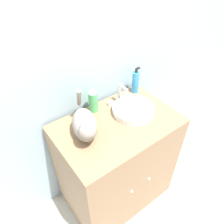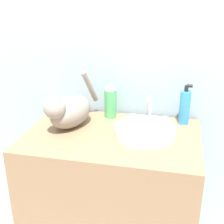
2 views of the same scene
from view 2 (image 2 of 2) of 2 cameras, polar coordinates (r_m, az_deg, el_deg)
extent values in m
cube|color=#9EB7C6|center=(1.69, 2.35, 12.05)|extent=(6.00, 0.05, 2.50)
cube|color=#8C6B4C|center=(1.74, -0.03, -17.18)|extent=(0.84, 0.55, 0.88)
cylinder|color=white|center=(1.49, 6.07, -3.47)|extent=(0.30, 0.30, 0.05)
cylinder|color=silver|center=(1.62, 6.83, 0.59)|extent=(0.02, 0.02, 0.15)
cylinder|color=silver|center=(1.55, 6.78, 2.57)|extent=(0.02, 0.09, 0.02)
cylinder|color=white|center=(1.65, 3.85, -1.00)|extent=(0.03, 0.03, 0.03)
cylinder|color=white|center=(1.64, 9.65, -1.49)|extent=(0.03, 0.03, 0.03)
ellipsoid|color=gray|center=(1.57, -7.55, 0.08)|extent=(0.23, 0.30, 0.16)
sphere|color=gray|center=(1.48, -10.44, 0.73)|extent=(0.14, 0.14, 0.11)
cone|color=gray|center=(1.48, -11.37, 2.49)|extent=(0.05, 0.05, 0.04)
cone|color=gray|center=(1.44, -9.71, 2.07)|extent=(0.05, 0.05, 0.04)
cylinder|color=gray|center=(1.66, -4.07, 4.68)|extent=(0.07, 0.13, 0.19)
cylinder|color=#338CCC|center=(1.63, 13.14, 0.80)|extent=(0.05, 0.05, 0.17)
cylinder|color=black|center=(1.60, 13.46, 4.21)|extent=(0.02, 0.02, 0.03)
cylinder|color=black|center=(1.59, 14.01, 4.68)|extent=(0.03, 0.02, 0.02)
cylinder|color=#4CB266|center=(1.67, -0.29, 1.59)|extent=(0.07, 0.07, 0.16)
cone|color=white|center=(1.64, -0.29, 4.72)|extent=(0.06, 0.06, 0.04)
camera|label=1|loc=(1.13, -58.69, 30.68)|focal=35.00mm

